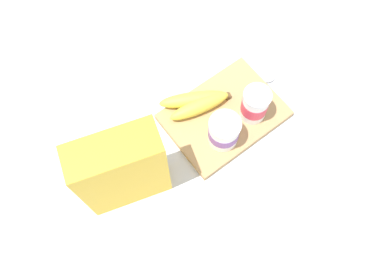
# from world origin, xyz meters

# --- Properties ---
(ground_plane) EXTENTS (2.40, 2.40, 0.00)m
(ground_plane) POSITION_xyz_m (0.00, 0.00, 0.00)
(ground_plane) COLOR silver
(cutting_board) EXTENTS (0.28, 0.21, 0.02)m
(cutting_board) POSITION_xyz_m (0.00, 0.00, 0.01)
(cutting_board) COLOR tan
(cutting_board) RESTS_ON ground_plane
(cereal_box) EXTENTS (0.20, 0.13, 0.25)m
(cereal_box) POSITION_xyz_m (0.29, 0.01, 0.13)
(cereal_box) COLOR yellow
(cereal_box) RESTS_ON ground_plane
(yogurt_cup_front) EXTENTS (0.07, 0.07, 0.10)m
(yogurt_cup_front) POSITION_xyz_m (-0.06, 0.04, 0.07)
(yogurt_cup_front) COLOR white
(yogurt_cup_front) RESTS_ON cutting_board
(yogurt_cup_back) EXTENTS (0.07, 0.07, 0.09)m
(yogurt_cup_back) POSITION_xyz_m (0.05, 0.05, 0.06)
(yogurt_cup_back) COLOR white
(yogurt_cup_back) RESTS_ON cutting_board
(banana_bunch) EXTENTS (0.17, 0.12, 0.04)m
(banana_bunch) POSITION_xyz_m (0.04, -0.06, 0.04)
(banana_bunch) COLOR yellow
(banana_bunch) RESTS_ON cutting_board
(spoon) EXTENTS (0.13, 0.07, 0.01)m
(spoon) POSITION_xyz_m (-0.19, -0.00, 0.01)
(spoon) COLOR silver
(spoon) RESTS_ON ground_plane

